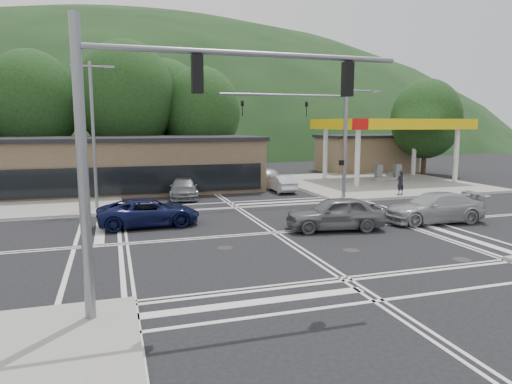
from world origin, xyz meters
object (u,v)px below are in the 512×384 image
object	(u,v)px
car_silver_east	(434,208)
pedestrian	(400,182)
car_grey_center	(335,213)
car_blue_west	(149,212)
car_northbound	(183,188)
car_queue_a	(281,183)
car_queue_b	(265,176)

from	to	relation	value
car_silver_east	pedestrian	world-z (taller)	pedestrian
car_grey_center	car_silver_east	bearing A→B (deg)	99.56
car_blue_west	pedestrian	bearing A→B (deg)	-78.05
car_northbound	car_silver_east	bearing A→B (deg)	-39.50
car_blue_west	car_silver_east	xyz separation A→B (m)	(14.83, -3.72, 0.08)
car_grey_center	car_queue_a	distance (m)	13.33
car_grey_center	car_queue_b	bearing A→B (deg)	-177.97
car_queue_b	car_northbound	size ratio (longest dim) A/B	0.90
car_queue_b	car_grey_center	bearing A→B (deg)	78.58
car_grey_center	car_blue_west	bearing A→B (deg)	-103.15
car_silver_east	car_blue_west	bearing A→B (deg)	-99.48
car_queue_a	car_northbound	distance (m)	7.88
car_queue_b	car_northbound	xyz separation A→B (m)	(-8.16, -5.59, -0.04)
car_northbound	car_queue_a	bearing A→B (deg)	12.85
car_grey_center	car_northbound	distance (m)	13.65
car_blue_west	car_queue_a	xyz separation A→B (m)	(10.94, 9.45, -0.07)
car_grey_center	car_queue_a	xyz separation A→B (m)	(2.06, 13.17, -0.18)
car_silver_east	pedestrian	xyz separation A→B (m)	(3.64, 8.23, 0.24)
car_blue_west	pedestrian	world-z (taller)	pedestrian
car_blue_west	car_silver_east	distance (m)	15.29
car_blue_west	car_queue_b	world-z (taller)	car_queue_b
car_silver_east	car_grey_center	bearing A→B (deg)	-85.40
car_blue_west	car_grey_center	xyz separation A→B (m)	(8.89, -3.72, 0.11)
car_grey_center	car_queue_a	size ratio (longest dim) A/B	1.24
car_grey_center	car_silver_east	world-z (taller)	car_grey_center
car_queue_a	pedestrian	size ratio (longest dim) A/B	2.22
pedestrian	car_blue_west	bearing A→B (deg)	-0.32
car_silver_east	car_northbound	world-z (taller)	car_silver_east
car_blue_west	car_grey_center	distance (m)	9.63
car_queue_a	car_northbound	world-z (taller)	car_northbound
car_blue_west	car_northbound	size ratio (longest dim) A/B	1.07
car_northbound	pedestrian	distance (m)	15.92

